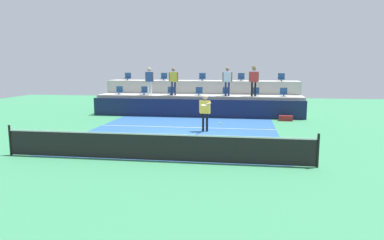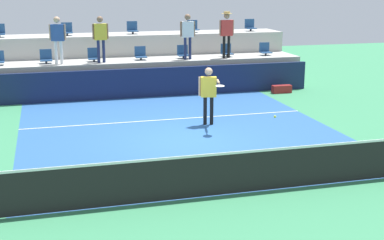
# 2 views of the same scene
# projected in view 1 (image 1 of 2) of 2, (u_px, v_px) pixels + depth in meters

# --- Properties ---
(ground_plane) EXTENTS (40.00, 40.00, 0.00)m
(ground_plane) POSITION_uv_depth(u_px,v_px,m) (177.00, 137.00, 15.61)
(ground_plane) COLOR #388456
(court_inner_paint) EXTENTS (9.00, 10.00, 0.01)m
(court_inner_paint) POSITION_uv_depth(u_px,v_px,m) (181.00, 133.00, 16.58)
(court_inner_paint) COLOR #285693
(court_inner_paint) RESTS_ON ground_plane
(court_service_line) EXTENTS (9.00, 0.06, 0.00)m
(court_service_line) POSITION_uv_depth(u_px,v_px,m) (186.00, 127.00, 17.95)
(court_service_line) COLOR white
(court_service_line) RESTS_ON ground_plane
(tennis_net) EXTENTS (10.48, 0.08, 1.07)m
(tennis_net) POSITION_uv_depth(u_px,v_px,m) (154.00, 146.00, 11.62)
(tennis_net) COLOR black
(tennis_net) RESTS_ON ground_plane
(sponsor_backboard) EXTENTS (13.00, 0.16, 1.10)m
(sponsor_backboard) POSITION_uv_depth(u_px,v_px,m) (196.00, 108.00, 21.39)
(sponsor_backboard) COLOR #141E42
(sponsor_backboard) RESTS_ON ground_plane
(seating_tier_lower) EXTENTS (13.00, 1.80, 1.25)m
(seating_tier_lower) POSITION_uv_depth(u_px,v_px,m) (199.00, 105.00, 22.64)
(seating_tier_lower) COLOR #ADAAA3
(seating_tier_lower) RESTS_ON ground_plane
(seating_tier_upper) EXTENTS (13.00, 1.80, 2.10)m
(seating_tier_upper) POSITION_uv_depth(u_px,v_px,m) (202.00, 96.00, 24.34)
(seating_tier_upper) COLOR #ADAAA3
(seating_tier_upper) RESTS_ON ground_plane
(stadium_chair_lower_far_left) EXTENTS (0.44, 0.40, 0.52)m
(stadium_chair_lower_far_left) POSITION_uv_depth(u_px,v_px,m) (119.00, 91.00, 23.23)
(stadium_chair_lower_far_left) COLOR #2D2D33
(stadium_chair_lower_far_left) RESTS_ON seating_tier_lower
(stadium_chair_lower_left) EXTENTS (0.44, 0.40, 0.52)m
(stadium_chair_lower_left) POSITION_uv_depth(u_px,v_px,m) (144.00, 91.00, 22.98)
(stadium_chair_lower_left) COLOR #2D2D33
(stadium_chair_lower_left) RESTS_ON seating_tier_lower
(stadium_chair_lower_mid_left) EXTENTS (0.44, 0.40, 0.52)m
(stadium_chair_lower_mid_left) POSITION_uv_depth(u_px,v_px,m) (171.00, 91.00, 22.72)
(stadium_chair_lower_mid_left) COLOR #2D2D33
(stadium_chair_lower_mid_left) RESTS_ON seating_tier_lower
(stadium_chair_lower_center) EXTENTS (0.44, 0.40, 0.52)m
(stadium_chair_lower_center) POSITION_uv_depth(u_px,v_px,m) (199.00, 92.00, 22.45)
(stadium_chair_lower_center) COLOR #2D2D33
(stadium_chair_lower_center) RESTS_ON seating_tier_lower
(stadium_chair_lower_mid_right) EXTENTS (0.44, 0.40, 0.52)m
(stadium_chair_lower_mid_right) POSITION_uv_depth(u_px,v_px,m) (226.00, 92.00, 22.19)
(stadium_chair_lower_mid_right) COLOR #2D2D33
(stadium_chair_lower_mid_right) RESTS_ON seating_tier_lower
(stadium_chair_lower_right) EXTENTS (0.44, 0.40, 0.52)m
(stadium_chair_lower_right) POSITION_uv_depth(u_px,v_px,m) (256.00, 92.00, 21.92)
(stadium_chair_lower_right) COLOR #2D2D33
(stadium_chair_lower_right) RESTS_ON seating_tier_lower
(stadium_chair_lower_far_right) EXTENTS (0.44, 0.40, 0.52)m
(stadium_chair_lower_far_right) POSITION_uv_depth(u_px,v_px,m) (284.00, 93.00, 21.67)
(stadium_chair_lower_far_right) COLOR #2D2D33
(stadium_chair_lower_far_right) RESTS_ON seating_tier_lower
(stadium_chair_upper_far_left) EXTENTS (0.44, 0.40, 0.52)m
(stadium_chair_upper_far_left) POSITION_uv_depth(u_px,v_px,m) (128.00, 77.00, 24.86)
(stadium_chair_upper_far_left) COLOR #2D2D33
(stadium_chair_upper_far_left) RESTS_ON seating_tier_upper
(stadium_chair_upper_left) EXTENTS (0.44, 0.40, 0.52)m
(stadium_chair_upper_left) POSITION_uv_depth(u_px,v_px,m) (164.00, 77.00, 24.47)
(stadium_chair_upper_left) COLOR #2D2D33
(stadium_chair_upper_left) RESTS_ON seating_tier_upper
(stadium_chair_upper_center) EXTENTS (0.44, 0.40, 0.52)m
(stadium_chair_upper_center) POSITION_uv_depth(u_px,v_px,m) (202.00, 77.00, 24.08)
(stadium_chair_upper_center) COLOR #2D2D33
(stadium_chair_upper_center) RESTS_ON seating_tier_upper
(stadium_chair_upper_right) EXTENTS (0.44, 0.40, 0.52)m
(stadium_chair_upper_right) POSITION_uv_depth(u_px,v_px,m) (241.00, 78.00, 23.69)
(stadium_chair_upper_right) COLOR #2D2D33
(stadium_chair_upper_right) RESTS_ON seating_tier_upper
(stadium_chair_upper_far_right) EXTENTS (0.44, 0.40, 0.52)m
(stadium_chair_upper_far_right) POSITION_uv_depth(u_px,v_px,m) (281.00, 78.00, 23.30)
(stadium_chair_upper_far_right) COLOR #2D2D33
(stadium_chair_upper_far_right) RESTS_ON seating_tier_upper
(tennis_player) EXTENTS (0.60, 1.29, 1.76)m
(tennis_player) POSITION_uv_depth(u_px,v_px,m) (205.00, 109.00, 16.71)
(tennis_player) COLOR black
(tennis_player) RESTS_ON ground_plane
(spectator_in_white) EXTENTS (0.61, 0.27, 1.75)m
(spectator_in_white) POSITION_uv_depth(u_px,v_px,m) (149.00, 78.00, 22.40)
(spectator_in_white) COLOR white
(spectator_in_white) RESTS_ON seating_tier_lower
(spectator_in_grey) EXTENTS (0.61, 0.24, 1.74)m
(spectator_in_grey) POSITION_uv_depth(u_px,v_px,m) (173.00, 79.00, 22.17)
(spectator_in_grey) COLOR navy
(spectator_in_grey) RESTS_ON seating_tier_lower
(spectator_leaning_on_rail) EXTENTS (0.61, 0.24, 1.77)m
(spectator_leaning_on_rail) POSITION_uv_depth(u_px,v_px,m) (227.00, 79.00, 21.67)
(spectator_leaning_on_rail) COLOR navy
(spectator_leaning_on_rail) RESTS_ON seating_tier_lower
(spectator_with_hat) EXTENTS (0.62, 0.45, 1.85)m
(spectator_with_hat) POSITION_uv_depth(u_px,v_px,m) (254.00, 78.00, 21.42)
(spectator_with_hat) COLOR black
(spectator_with_hat) RESTS_ON seating_tier_lower
(tennis_ball) EXTENTS (0.07, 0.07, 0.07)m
(tennis_ball) POSITION_uv_depth(u_px,v_px,m) (220.00, 123.00, 13.85)
(tennis_ball) COLOR #CCE033
(equipment_bag) EXTENTS (0.76, 0.28, 0.30)m
(equipment_bag) POSITION_uv_depth(u_px,v_px,m) (286.00, 118.00, 20.08)
(equipment_bag) COLOR maroon
(equipment_bag) RESTS_ON ground_plane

